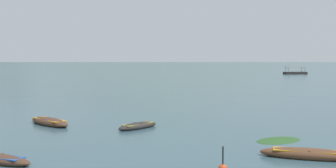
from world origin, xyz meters
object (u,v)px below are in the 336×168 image
Objects in this scene: ferry_1 at (295,73)px; mooring_buoy at (223,168)px; rowboat_0 at (49,122)px; rowboat_1 at (309,154)px; rowboat_2 at (138,126)px.

mooring_buoy is (-40.47, -107.66, -0.35)m from ferry_1.
mooring_buoy reaches higher than rowboat_0.
ferry_1 reaches higher than mooring_buoy.
rowboat_2 is at bearing 136.42° from rowboat_1.
rowboat_0 reaches higher than rowboat_2.
rowboat_2 is 2.70× the size of mooring_buoy.
ferry_1 is (44.45, 97.97, 0.29)m from rowboat_2.
ferry_1 is 6.97× the size of mooring_buoy.
ferry_1 is at bearing 62.31° from rowboat_0.
rowboat_0 is 3.57× the size of mooring_buoy.
mooring_buoy is (-4.19, -1.92, -0.07)m from rowboat_1.
rowboat_1 is 4.03× the size of mooring_buoy.
ferry_1 reaches higher than rowboat_1.
rowboat_2 is at bearing 112.31° from mooring_buoy.
rowboat_1 is 1.50× the size of rowboat_2.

